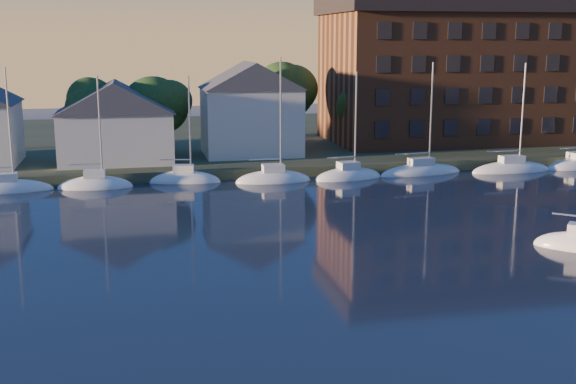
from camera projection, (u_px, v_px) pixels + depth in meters
name	position (u px, v px, depth m)	size (l,w,h in m)	color
shoreline_land	(168.00, 145.00, 91.42)	(160.00, 50.00, 2.00)	#333B22
wooden_dock	(181.00, 178.00, 69.44)	(120.00, 3.00, 1.00)	brown
clubhouse_centre	(116.00, 121.00, 71.90)	(11.55, 8.40, 8.08)	beige
clubhouse_east	(251.00, 107.00, 76.56)	(10.50, 8.40, 9.80)	beige
condo_block	(455.00, 67.00, 86.88)	(31.00, 17.00, 17.40)	brown
tree_line	(191.00, 95.00, 78.88)	(93.40, 5.40, 8.90)	#372619
moored_fleet	(227.00, 181.00, 67.38)	(95.50, 2.40, 12.05)	white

